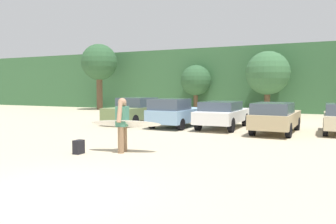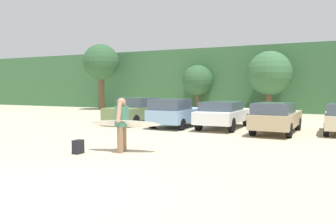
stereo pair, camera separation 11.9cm
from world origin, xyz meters
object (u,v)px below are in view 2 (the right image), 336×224
parked_car_sky_blue (176,113)px  person_adult (122,122)px  backpack_dropped (78,147)px  surfboard_white (125,124)px  parked_car_olive_green (137,110)px  parked_car_tan (276,117)px  parked_car_white (223,114)px

parked_car_sky_blue → person_adult: (1.32, -7.34, 0.23)m
person_adult → backpack_dropped: person_adult is taller
parked_car_sky_blue → backpack_dropped: parked_car_sky_blue is taller
surfboard_white → parked_car_olive_green: bearing=-75.6°
parked_car_tan → backpack_dropped: bearing=149.6°
person_adult → parked_car_white: bearing=-111.3°
parked_car_sky_blue → parked_car_white: (2.47, 0.58, -0.01)m
parked_car_sky_blue → backpack_dropped: bearing=-176.7°
parked_car_sky_blue → parked_car_white: bearing=-74.7°
parked_car_sky_blue → surfboard_white: size_ratio=1.63×
surfboard_white → parked_car_sky_blue: bearing=-93.1°
parked_car_sky_blue → surfboard_white: (1.41, -7.26, 0.16)m
parked_car_white → parked_car_tan: 2.92m
backpack_dropped → parked_car_sky_blue: bearing=91.2°
parked_car_olive_green → parked_car_sky_blue: size_ratio=1.11×
surfboard_white → backpack_dropped: 1.69m
parked_car_olive_green → person_adult: bearing=-150.2°
parked_car_tan → surfboard_white: parked_car_tan is taller
parked_car_olive_green → parked_car_tan: bearing=-95.2°
parked_car_white → person_adult: 8.01m
surfboard_white → parked_car_white: bearing=-111.8°
surfboard_white → backpack_dropped: size_ratio=5.50×
parked_car_sky_blue → parked_car_tan: (5.28, -0.25, -0.02)m
parked_car_sky_blue → parked_car_tan: parked_car_sky_blue is taller
parked_car_tan → parked_car_white: bearing=75.9°
person_adult → parked_car_sky_blue: bearing=-92.8°
parked_car_olive_green → surfboard_white: size_ratio=1.81×
person_adult → surfboard_white: person_adult is taller
parked_car_tan → person_adult: size_ratio=2.57×
person_adult → backpack_dropped: (-1.14, -0.84, -0.80)m
backpack_dropped → parked_car_olive_green: bearing=109.3°
parked_car_tan → parked_car_olive_green: bearing=85.1°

